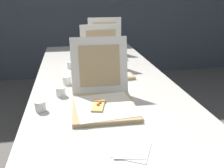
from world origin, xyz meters
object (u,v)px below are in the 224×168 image
object	(u,v)px
pizza_box_middle	(106,66)
pizza_box_back	(107,51)
cup_white_far	(70,65)
cup_white_near_center	(61,92)
cup_white_near_left	(40,106)
napkin_pile	(130,149)
cup_white_mid	(67,80)
table	(104,88)
pizza_box_front	(103,97)

from	to	relation	value
pizza_box_middle	pizza_box_back	bearing A→B (deg)	74.25
cup_white_far	cup_white_near_center	bearing A→B (deg)	-97.06
pizza_box_middle	cup_white_near_left	size ratio (longest dim) A/B	7.03
cup_white_near_center	napkin_pile	bearing A→B (deg)	-64.06
napkin_pile	cup_white_mid	bearing A→B (deg)	107.68
cup_white_mid	table	bearing A→B (deg)	-4.07
pizza_box_front	cup_white_near_center	bearing A→B (deg)	144.89
table	pizza_box_back	size ratio (longest dim) A/B	6.92
cup_white_mid	cup_white_far	size ratio (longest dim) A/B	1.00
cup_white_far	napkin_pile	distance (m)	1.15
pizza_box_front	cup_white_near_left	size ratio (longest dim) A/B	7.71
cup_white_far	cup_white_near_left	bearing A→B (deg)	-103.23
cup_white_mid	napkin_pile	bearing A→B (deg)	-72.32
table	pizza_box_front	size ratio (longest dim) A/B	5.74
pizza_box_middle	cup_white_near_center	world-z (taller)	pizza_box_middle
table	cup_white_mid	world-z (taller)	cup_white_mid
pizza_box_back	pizza_box_front	bearing A→B (deg)	-99.29
cup_white_near_left	napkin_pile	world-z (taller)	cup_white_near_left
table	cup_white_near_left	xyz separation A→B (m)	(-0.40, -0.35, 0.07)
pizza_box_front	napkin_pile	world-z (taller)	pizza_box_front
cup_white_near_left	cup_white_mid	world-z (taller)	same
table	pizza_box_middle	world-z (taller)	pizza_box_middle
pizza_box_front	cup_white_near_center	xyz separation A→B (m)	(-0.23, 0.18, -0.02)
pizza_box_middle	table	bearing A→B (deg)	-108.19
cup_white_far	pizza_box_front	bearing A→B (deg)	-77.21
cup_white_mid	napkin_pile	xyz separation A→B (m)	(0.25, -0.77, -0.02)
cup_white_near_left	cup_white_mid	bearing A→B (deg)	69.28
pizza_box_front	table	bearing A→B (deg)	82.00
napkin_pile	table	bearing A→B (deg)	89.15
table	cup_white_far	size ratio (longest dim) A/B	44.21
pizza_box_front	pizza_box_middle	size ratio (longest dim) A/B	1.10
cup_white_mid	napkin_pile	size ratio (longest dim) A/B	0.30
pizza_box_back	cup_white_far	xyz separation A→B (m)	(-0.36, -0.34, -0.02)
table	cup_white_mid	distance (m)	0.27
pizza_box_front	pizza_box_middle	xyz separation A→B (m)	(0.11, 0.55, 0.00)
cup_white_far	table	bearing A→B (deg)	-58.95
pizza_box_back	cup_white_mid	distance (m)	0.80
cup_white_near_center	cup_white_near_left	bearing A→B (deg)	-120.31
cup_white_far	pizza_box_back	bearing A→B (deg)	43.34
pizza_box_front	cup_white_near_left	xyz separation A→B (m)	(-0.33, 0.00, -0.02)
cup_white_near_center	napkin_pile	size ratio (longest dim) A/B	0.30
cup_white_near_left	cup_white_near_center	size ratio (longest dim) A/B	1.00
cup_white_near_left	cup_white_far	size ratio (longest dim) A/B	1.00
cup_white_mid	pizza_box_middle	bearing A→B (deg)	31.62
cup_white_near_center	cup_white_far	xyz separation A→B (m)	(0.07, 0.55, 0.00)
cup_white_mid	cup_white_near_center	world-z (taller)	same
pizza_box_middle	cup_white_far	size ratio (longest dim) A/B	7.03
cup_white_far	cup_white_mid	bearing A→B (deg)	-95.04
cup_white_near_center	pizza_box_front	bearing A→B (deg)	-37.11
table	pizza_box_back	world-z (taller)	pizza_box_back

